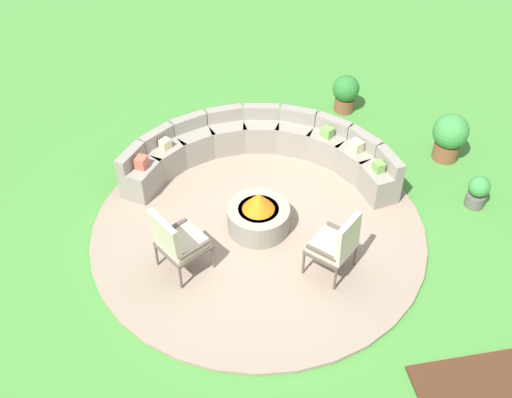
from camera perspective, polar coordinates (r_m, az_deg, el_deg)
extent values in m
plane|color=#478C38|center=(9.00, 0.23, -2.97)|extent=(24.00, 24.00, 0.00)
cylinder|color=gray|center=(8.97, 0.23, -2.84)|extent=(4.93, 4.93, 0.06)
cylinder|color=gray|center=(8.82, 0.23, -1.82)|extent=(0.92, 0.92, 0.38)
cylinder|color=black|center=(8.71, 0.24, -1.06)|extent=(0.60, 0.60, 0.06)
cone|color=orange|center=(8.60, 0.24, -0.23)|extent=(0.48, 0.48, 0.28)
cube|color=gray|center=(9.52, 11.52, 1.53)|extent=(0.56, 0.67, 0.50)
cube|color=gray|center=(9.36, 12.59, 3.45)|extent=(0.27, 0.62, 0.23)
cube|color=gray|center=(9.85, 9.42, 3.45)|extent=(0.68, 0.74, 0.50)
cube|color=gray|center=(9.72, 10.26, 5.47)|extent=(0.42, 0.60, 0.23)
cube|color=gray|center=(10.10, 6.76, 4.88)|extent=(0.74, 0.74, 0.50)
cube|color=gray|center=(10.00, 7.34, 6.97)|extent=(0.53, 0.54, 0.23)
cube|color=gray|center=(10.27, 3.72, 5.79)|extent=(0.74, 0.68, 0.50)
cube|color=gray|center=(10.17, 4.03, 7.91)|extent=(0.60, 0.43, 0.23)
cube|color=gray|center=(10.33, 0.49, 6.13)|extent=(0.68, 0.56, 0.50)
cube|color=gray|center=(10.24, 0.52, 8.27)|extent=(0.62, 0.28, 0.23)
cube|color=gray|center=(10.28, -2.76, 5.89)|extent=(0.63, 0.50, 0.50)
cube|color=gray|center=(10.19, -3.01, 8.02)|extent=(0.61, 0.21, 0.23)
cube|color=gray|center=(10.13, -5.84, 5.09)|extent=(0.72, 0.64, 0.50)
cube|color=gray|center=(10.03, -6.37, 7.18)|extent=(0.61, 0.37, 0.23)
cube|color=gray|center=(9.89, -8.58, 3.74)|extent=(0.75, 0.72, 0.50)
cube|color=gray|center=(9.76, -9.37, 5.78)|extent=(0.57, 0.50, 0.23)
cube|color=gray|center=(9.57, -10.78, 1.90)|extent=(0.71, 0.75, 0.50)
cube|color=gray|center=(9.41, -11.80, 3.84)|extent=(0.47, 0.58, 0.23)
cube|color=#70A34C|center=(9.29, 11.53, 3.01)|extent=(0.17, 0.19, 0.16)
cube|color=beige|center=(9.61, 9.44, 4.95)|extent=(0.23, 0.24, 0.19)
cube|color=#70A34C|center=(9.87, 6.77, 6.29)|extent=(0.22, 0.22, 0.17)
cube|color=#BC5B47|center=(9.33, -10.78, 3.43)|extent=(0.23, 0.24, 0.18)
cube|color=beige|center=(9.66, -8.57, 5.17)|extent=(0.21, 0.21, 0.16)
cylinder|color=brown|center=(8.61, -6.34, -3.48)|extent=(0.04, 0.04, 0.38)
cylinder|color=brown|center=(8.30, -4.03, -5.53)|extent=(0.04, 0.04, 0.38)
cylinder|color=brown|center=(8.42, -9.38, -5.26)|extent=(0.04, 0.04, 0.38)
cylinder|color=brown|center=(8.09, -7.14, -7.44)|extent=(0.04, 0.04, 0.38)
cube|color=brown|center=(8.19, -6.84, -4.38)|extent=(0.81, 0.81, 0.05)
cube|color=beige|center=(8.14, -6.88, -4.04)|extent=(0.75, 0.75, 0.09)
cube|color=beige|center=(7.86, -8.55, -3.55)|extent=(0.38, 0.57, 0.67)
cube|color=brown|center=(8.26, -8.01, -2.73)|extent=(0.46, 0.31, 0.04)
cube|color=brown|center=(7.94, -5.78, -4.75)|extent=(0.46, 0.31, 0.04)
cylinder|color=brown|center=(8.23, 4.52, -6.08)|extent=(0.04, 0.04, 0.38)
cylinder|color=brown|center=(8.56, 6.49, -3.85)|extent=(0.04, 0.04, 0.38)
cylinder|color=brown|center=(8.08, 7.49, -7.57)|extent=(0.04, 0.04, 0.38)
cylinder|color=brown|center=(8.42, 9.37, -5.23)|extent=(0.04, 0.04, 0.38)
cube|color=brown|center=(8.16, 7.10, -4.64)|extent=(0.79, 0.79, 0.05)
cube|color=beige|center=(8.11, 7.14, -4.30)|extent=(0.73, 0.72, 0.09)
cube|color=beige|center=(7.87, 8.69, -3.77)|extent=(0.44, 0.47, 0.60)
cube|color=brown|center=(7.90, 6.21, -5.09)|extent=(0.35, 0.36, 0.04)
cube|color=brown|center=(8.23, 8.10, -2.91)|extent=(0.35, 0.36, 0.04)
cylinder|color=brown|center=(10.72, 17.51, 4.42)|extent=(0.43, 0.43, 0.31)
sphere|color=#3D8E42|center=(10.50, 17.94, 6.10)|extent=(0.59, 0.59, 0.59)
cylinder|color=brown|center=(11.55, 8.34, 8.87)|extent=(0.37, 0.37, 0.26)
sphere|color=#2D7A33|center=(11.37, 8.51, 10.29)|extent=(0.49, 0.49, 0.49)
sphere|color=#E55638|center=(11.34, 8.83, 10.71)|extent=(0.17, 0.17, 0.17)
cylinder|color=#605B56|center=(9.92, 20.00, -0.07)|extent=(0.30, 0.30, 0.22)
sphere|color=#3D8E42|center=(9.75, 20.37, 1.12)|extent=(0.33, 0.33, 0.33)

